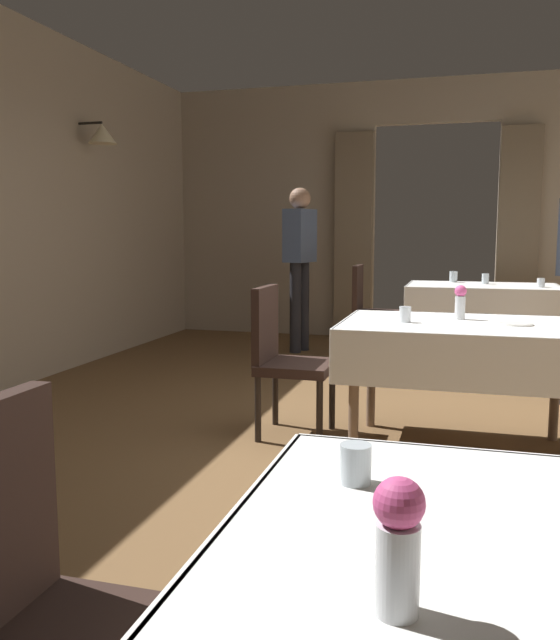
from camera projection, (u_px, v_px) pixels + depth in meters
The scene contains 16 objects.
ground at pixel (393, 448), 3.90m from camera, with size 10.08×10.08×0.00m, color brown.
wall_back at pixel (434, 211), 7.69m from camera, with size 6.40×0.27×3.00m.
dining_table_mid at pixel (461, 340), 3.79m from camera, with size 1.35×0.93×0.75m.
dining_table_far at pixel (482, 294), 6.50m from camera, with size 1.44×0.90×0.75m.
chair_near_left at pixel (38, 613), 1.31m from camera, with size 0.44×0.44×0.93m.
chair_mid_left at pixel (283, 353), 4.11m from camera, with size 0.44×0.44×0.93m.
chair_far_left at pixel (369, 306), 6.76m from camera, with size 0.45×0.44×0.93m.
flower_vase_near at pixel (398, 541), 0.88m from camera, with size 0.07×0.07×0.19m.
glass_near_d at pixel (356, 464), 1.35m from camera, with size 0.06×0.06×0.08m, color silver.
flower_vase_mid at pixel (460, 301), 3.91m from camera, with size 0.07×0.07×0.20m.
glass_mid_b at pixel (405, 314), 3.79m from camera, with size 0.07×0.07×0.09m, color silver.
plate_mid_c at pixel (516, 324), 3.68m from camera, with size 0.19×0.19×0.01m, color white.
glass_far_a at pixel (453, 277), 6.83m from camera, with size 0.08×0.08×0.11m, color silver.
glass_far_b at pixel (485, 279), 6.60m from camera, with size 0.07×0.07×0.10m, color silver.
glass_far_c at pixel (541, 283), 6.20m from camera, with size 0.07×0.07×0.09m, color silver.
person_waiter_by_doorway at pixel (300, 255), 6.95m from camera, with size 0.30×0.40×1.72m.
Camera 1 is at (0.38, -3.81, 1.26)m, focal length 37.22 mm.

